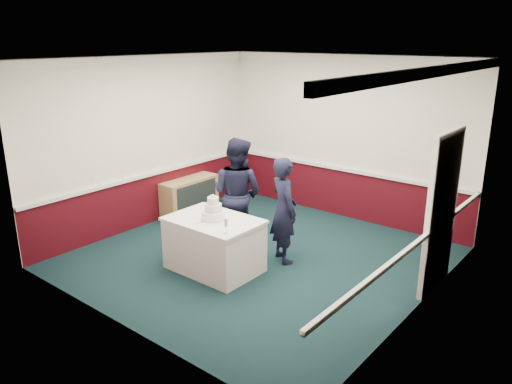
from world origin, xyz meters
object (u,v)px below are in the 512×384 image
Objects in this scene: wedding_cake at (213,212)px; cake_table at (214,244)px; cake_knife at (202,222)px; person_woman at (284,210)px; person_man at (237,194)px; sideboard at (190,196)px; champagne_flute at (226,224)px.

cake_table is at bearing -90.00° from wedding_cake.
person_woman reaches higher than cake_knife.
cake_knife is 1.10m from person_man.
sideboard is 0.91× the size of cake_table.
sideboard is 3.30× the size of wedding_cake.
champagne_flute reaches higher than sideboard.
person_woman reaches higher than champagne_flute.
champagne_flute is 0.11× the size of person_man.
champagne_flute reaches higher than cake_knife.
cake_table is at bearing 100.65° from person_man.
wedding_cake reaches higher than sideboard.
cake_knife is 0.55m from champagne_flute.
person_woman is at bearing 74.96° from cake_knife.
person_woman is at bearing 174.52° from person_man.
cake_knife is at bearing 90.22° from person_woman.
wedding_cake reaches higher than champagne_flute.
person_man is 1.12× the size of person_woman.
champagne_flute is (0.50, -0.28, 0.53)m from cake_table.
cake_table is at bearing -35.64° from sideboard.
person_man is at bearing 32.50° from person_woman.
cake_knife is 1.27m from person_woman.
champagne_flute is (0.50, -0.28, 0.03)m from wedding_cake.
cake_knife is 0.14× the size of person_woman.
cake_knife is at bearing -98.53° from wedding_cake.
sideboard is at bearing -27.39° from person_man.
person_man is at bearing -19.08° from sideboard.
cake_table is 0.73× the size of person_man.
sideboard is 2.73m from person_woman.
cake_table is 6.44× the size of champagne_flute.
cake_knife is at bearing 171.42° from champagne_flute.
cake_table is 6.00× the size of cake_knife.
champagne_flute is (0.53, -0.08, 0.14)m from cake_knife.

